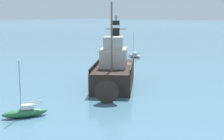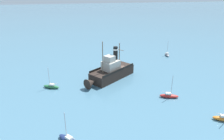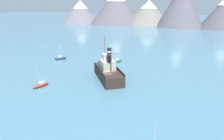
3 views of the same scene
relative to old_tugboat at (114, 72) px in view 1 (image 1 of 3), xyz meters
name	(u,v)px [view 1 (image 1 of 3)]	position (x,y,z in m)	size (l,w,h in m)	color
ground_plane	(123,82)	(0.79, -2.74, -1.83)	(600.00, 600.00, 0.00)	#477289
old_tugboat	(114,72)	(0.00, 0.00, 0.00)	(10.92, 13.79, 9.90)	#2D231E
sailboat_grey	(134,55)	(13.55, -22.86, -1.40)	(3.96, 2.14, 4.90)	gray
sailboat_green	(25,112)	(-1.81, 14.13, -1.40)	(2.73, 3.88, 4.90)	#286B3D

